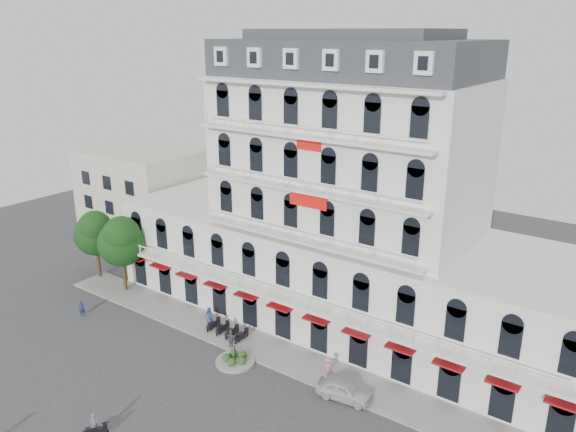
{
  "coord_description": "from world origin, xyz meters",
  "views": [
    {
      "loc": [
        23.63,
        -23.52,
        25.59
      ],
      "look_at": [
        -0.6,
        10.0,
        11.96
      ],
      "focal_mm": 35.0,
      "sensor_mm": 36.0,
      "label": 1
    }
  ],
  "objects": [
    {
      "name": "pedestrian_far",
      "position": [
        -20.0,
        3.58,
        0.75
      ],
      "size": [
        0.64,
        0.63,
        1.49
      ],
      "primitive_type": "imported",
      "rotation": [
        0.0,
        0.0,
        0.75
      ],
      "color": "navy",
      "rests_on": "ground"
    },
    {
      "name": "main_building",
      "position": [
        0.0,
        18.0,
        9.96
      ],
      "size": [
        45.0,
        15.0,
        25.8
      ],
      "color": "silver",
      "rests_on": "ground"
    },
    {
      "name": "pedestrian_right",
      "position": [
        4.06,
        8.94,
        0.81
      ],
      "size": [
        1.06,
        0.64,
        1.61
      ],
      "primitive_type": "imported",
      "rotation": [
        0.0,
        0.0,
        3.18
      ],
      "color": "#BF6598",
      "rests_on": "ground"
    },
    {
      "name": "ground",
      "position": [
        0.0,
        0.0,
        0.0
      ],
      "size": [
        120.0,
        120.0,
        0.0
      ],
      "primitive_type": "plane",
      "color": "#38383A",
      "rests_on": "ground"
    },
    {
      "name": "parked_car",
      "position": [
        6.54,
        7.12,
        0.71
      ],
      "size": [
        4.36,
        2.28,
        1.42
      ],
      "primitive_type": "imported",
      "rotation": [
        0.0,
        0.0,
        1.72
      ],
      "color": "silver",
      "rests_on": "ground"
    },
    {
      "name": "rider_west",
      "position": [
        -4.6,
        -6.16,
        0.82
      ],
      "size": [
        1.09,
        1.51,
        1.92
      ],
      "rotation": [
        0.0,
        0.0,
        1.02
      ],
      "color": "black",
      "rests_on": "ground"
    },
    {
      "name": "flank_building_west",
      "position": [
        -30.0,
        20.0,
        6.0
      ],
      "size": [
        14.0,
        10.0,
        12.0
      ],
      "primitive_type": "cube",
      "color": "beige",
      "rests_on": "ground"
    },
    {
      "name": "tree_west_inner",
      "position": [
        -20.95,
        9.48,
        5.68
      ],
      "size": [
        4.76,
        4.76,
        8.25
      ],
      "color": "#382314",
      "rests_on": "ground"
    },
    {
      "name": "pedestrian_mid",
      "position": [
        -4.61,
        7.38,
        0.88
      ],
      "size": [
        1.05,
        0.47,
        1.77
      ],
      "primitive_type": "imported",
      "rotation": [
        0.0,
        0.0,
        3.1
      ],
      "color": "#504F56",
      "rests_on": "ground"
    },
    {
      "name": "parked_scooter_row",
      "position": [
        -6.35,
        8.8,
        0.0
      ],
      "size": [
        4.4,
        1.8,
        1.1
      ],
      "primitive_type": null,
      "color": "black",
      "rests_on": "ground"
    },
    {
      "name": "traffic_island",
      "position": [
        -3.0,
        6.0,
        0.26
      ],
      "size": [
        3.2,
        3.2,
        1.6
      ],
      "color": "gray",
      "rests_on": "ground"
    },
    {
      "name": "sidewalk",
      "position": [
        0.0,
        9.0,
        0.08
      ],
      "size": [
        53.0,
        4.0,
        0.16
      ],
      "primitive_type": "cube",
      "color": "gray",
      "rests_on": "ground"
    },
    {
      "name": "pedestrian_left",
      "position": [
        -9.16,
        9.5,
        0.81
      ],
      "size": [
        0.94,
        0.87,
        1.61
      ],
      "primitive_type": "imported",
      "rotation": [
        0.0,
        0.0,
        0.6
      ],
      "color": "navy",
      "rests_on": "ground"
    },
    {
      "name": "tree_west_outer",
      "position": [
        -25.95,
        9.98,
        5.35
      ],
      "size": [
        4.5,
        4.48,
        7.76
      ],
      "color": "#382314",
      "rests_on": "ground"
    }
  ]
}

